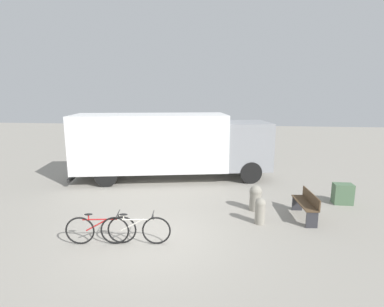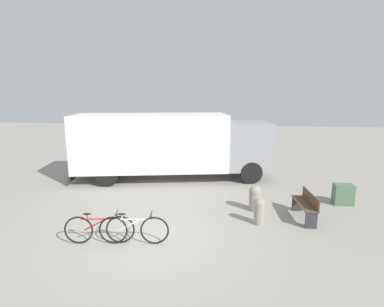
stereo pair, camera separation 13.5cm
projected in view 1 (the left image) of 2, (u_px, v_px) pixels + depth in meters
The scene contains 8 objects.
ground_plane at pixel (152, 239), 8.14m from camera, with size 60.00×60.00×0.00m, color gray.
delivery_truck at pixel (170, 143), 13.65m from camera, with size 9.13×3.97×2.98m.
park_bench at pixel (307, 204), 9.39m from camera, with size 0.53×1.49×0.86m.
bicycle_near at pixel (101, 229), 7.82m from camera, with size 1.82×0.47×0.85m.
bicycle_middle at pixel (135, 230), 7.80m from camera, with size 1.84×0.44×0.85m.
bollard_near_bench at pixel (260, 210), 9.04m from camera, with size 0.32×0.32×0.81m.
bollard_far_bench at pixel (256, 197), 10.08m from camera, with size 0.41×0.41×0.87m.
utility_box at pixel (343, 194), 10.69m from camera, with size 0.66×0.43×0.74m.
Camera 1 is at (1.99, -7.33, 3.89)m, focal length 28.00 mm.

